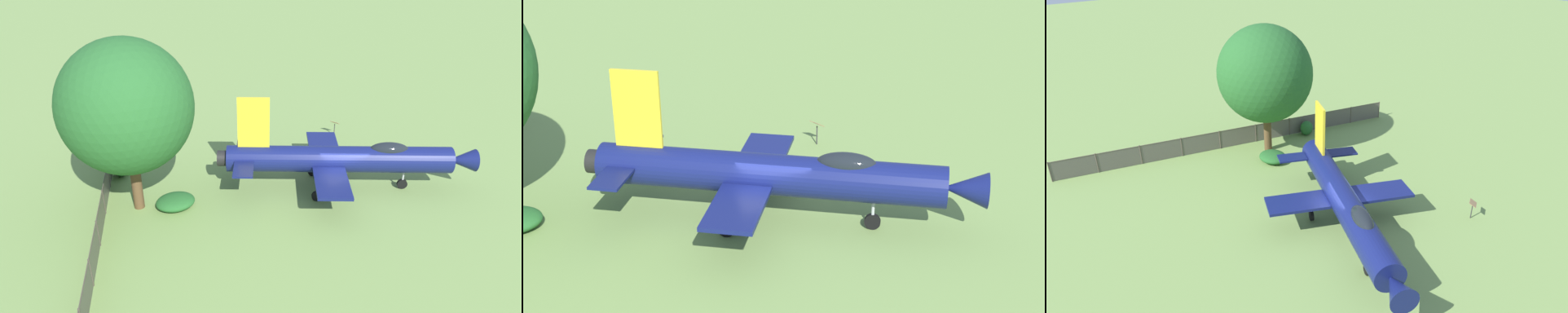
% 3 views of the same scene
% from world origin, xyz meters
% --- Properties ---
extents(ground_plane, '(200.00, 200.00, 0.00)m').
position_xyz_m(ground_plane, '(0.00, 0.00, 0.00)').
color(ground_plane, '#75934C').
extents(display_jet, '(9.00, 13.80, 5.62)m').
position_xyz_m(display_jet, '(-0.16, -0.31, 1.96)').
color(display_jet, '#111951').
rests_on(display_jet, ground_plane).
extents(info_plaque, '(0.71, 0.62, 1.14)m').
position_xyz_m(info_plaque, '(6.47, -4.07, 0.85)').
color(info_plaque, '#333333').
rests_on(info_plaque, ground_plane).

